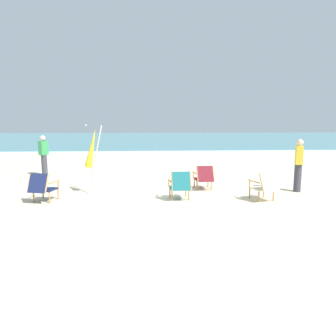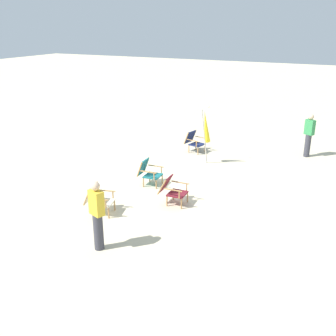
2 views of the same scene
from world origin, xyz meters
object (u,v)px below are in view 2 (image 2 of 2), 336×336
at_px(beach_chair_front_left, 148,172).
at_px(beach_chair_far_center, 172,189).
at_px(umbrella_furled_yellow, 206,127).
at_px(beach_chair_back_right, 98,198).
at_px(person_near_chairs, 97,215).
at_px(person_by_waterline, 309,135).
at_px(beach_chair_mid_center, 194,141).

bearing_deg(beach_chair_front_left, beach_chair_far_center, 54.22).
bearing_deg(umbrella_furled_yellow, beach_chair_back_right, -13.50).
xyz_separation_m(beach_chair_front_left, person_near_chairs, (3.74, 0.79, 0.41)).
xyz_separation_m(beach_chair_far_center, umbrella_furled_yellow, (-3.43, -0.34, 0.94)).
bearing_deg(beach_chair_front_left, person_by_waterline, 141.16).
height_order(beach_chair_back_right, beach_chair_mid_center, beach_chair_mid_center).
distance_m(beach_chair_far_center, beach_chair_back_right, 2.06).
distance_m(beach_chair_front_left, umbrella_furled_yellow, 2.85).
bearing_deg(beach_chair_far_center, beach_chair_front_left, -125.78).
distance_m(beach_chair_mid_center, umbrella_furled_yellow, 1.76).
distance_m(beach_chair_far_center, person_near_chairs, 2.92).
relative_size(beach_chair_back_right, beach_chair_mid_center, 1.02).
bearing_deg(beach_chair_far_center, umbrella_furled_yellow, -174.41).
relative_size(beach_chair_front_left, person_by_waterline, 0.50).
height_order(beach_chair_far_center, beach_chair_back_right, beach_chair_back_right).
bearing_deg(beach_chair_mid_center, beach_chair_far_center, 15.24).
bearing_deg(person_near_chairs, umbrella_furled_yellow, 179.01).
height_order(beach_chair_far_center, person_near_chairs, person_near_chairs).
xyz_separation_m(beach_chair_front_left, person_by_waterline, (-5.03, 4.05, 0.41)).
xyz_separation_m(beach_chair_mid_center, person_near_chairs, (7.46, 0.81, 0.41)).
xyz_separation_m(beach_chair_far_center, beach_chair_mid_center, (-4.60, -1.25, 0.01)).
bearing_deg(beach_chair_back_right, beach_chair_far_center, 133.36).
relative_size(beach_chair_front_left, beach_chair_mid_center, 1.00).
relative_size(beach_chair_far_center, umbrella_furled_yellow, 0.38).
height_order(beach_chair_far_center, umbrella_furled_yellow, umbrella_furled_yellow).
bearing_deg(beach_chair_front_left, beach_chair_back_right, -6.50).
distance_m(beach_chair_front_left, person_near_chairs, 3.85).
xyz_separation_m(beach_chair_far_center, person_near_chairs, (2.85, -0.44, 0.42)).
height_order(beach_chair_back_right, person_near_chairs, person_near_chairs).
distance_m(beach_chair_front_left, beach_chair_mid_center, 3.71).
height_order(beach_chair_mid_center, person_by_waterline, person_by_waterline).
relative_size(beach_chair_front_left, beach_chair_back_right, 0.98).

